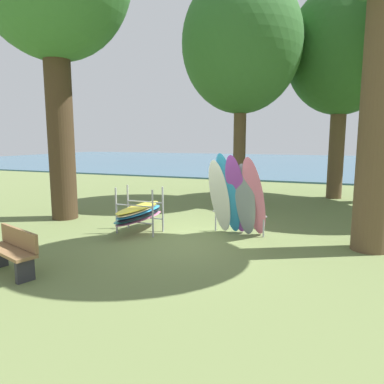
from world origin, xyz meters
name	(u,v)px	position (x,y,z in m)	size (l,w,h in m)	color
ground_plane	(193,240)	(0.00, 0.00, 0.00)	(80.00, 80.00, 0.00)	olive
lake_water	(296,162)	(0.00, 30.99, 0.05)	(80.00, 36.00, 0.10)	#38607A
tree_far_left_back	(342,52)	(3.43, 8.20, 6.07)	(4.54, 4.54, 8.75)	brown
tree_deep_back	(241,45)	(-0.24, 5.87, 6.13)	(4.60, 4.60, 8.81)	brown
leaning_board_pile	(237,198)	(0.94, 0.67, 1.04)	(1.58, 1.17, 2.21)	white
board_storage_rack	(139,213)	(-1.64, 0.17, 0.55)	(1.15, 2.13, 1.25)	#9EA0A5
park_bench	(13,250)	(-2.39, -3.30, 0.45)	(1.46, 0.84, 0.85)	#2D2D33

